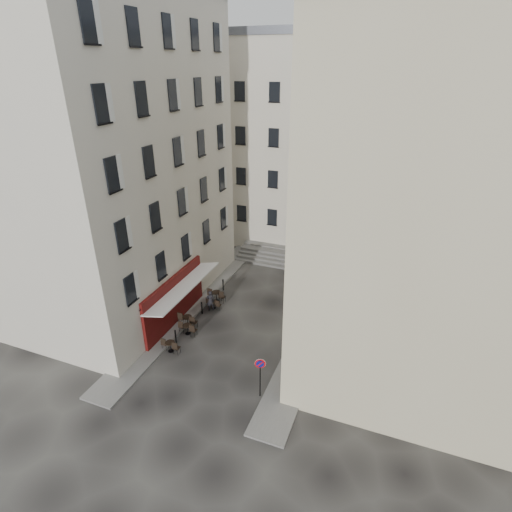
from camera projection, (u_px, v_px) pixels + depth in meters
The scene contains 18 objects.
ground at pixel (229, 345), 25.19m from camera, with size 90.00×90.00×0.00m, color black.
sidewalk_left at pixel (197, 299), 29.98m from camera, with size 2.00×22.00×0.12m, color slate.
sidewalk_right at pixel (310, 333), 26.23m from camera, with size 2.00×18.00×0.12m, color slate.
building_left at pixel (100, 159), 26.63m from camera, with size 12.20×16.20×20.60m.
building_right at pixel (436, 207), 20.68m from camera, with size 12.20×14.20×18.60m.
building_back at pixel (301, 143), 37.43m from camera, with size 18.20×10.20×18.60m.
cafe_storefront at pixel (176, 299), 26.61m from camera, with size 1.74×7.30×3.50m.
stone_steps at pixel (288, 258), 35.58m from camera, with size 9.00×3.15×0.80m.
bollard_near at pixel (176, 336), 25.18m from camera, with size 0.12×0.12×0.98m.
bollard_mid at pixel (202, 307), 28.12m from camera, with size 0.12×0.12×0.98m.
bollard_far at pixel (223, 284), 31.06m from camera, with size 0.12×0.12×0.98m.
no_parking_sign at pixel (260, 370), 20.58m from camera, with size 0.54×0.22×2.47m.
bistro_table_a at pixel (171, 346), 24.44m from camera, with size 1.25×0.59×0.88m.
bistro_table_b at pixel (188, 328), 26.01m from camera, with size 1.27×0.60×0.89m.
bistro_table_c at pixel (188, 320), 26.79m from camera, with size 1.37×0.64×0.96m.
bistro_table_d at pixel (214, 304), 28.76m from camera, with size 1.14×0.53×0.80m.
bistro_table_e at pixel (217, 295), 29.64m from camera, with size 1.40×0.66×0.99m.
pedestrian at pixel (211, 301), 28.40m from camera, with size 0.59×0.38×1.61m, color black.
Camera 1 is at (8.86, -18.27, 16.03)m, focal length 28.00 mm.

